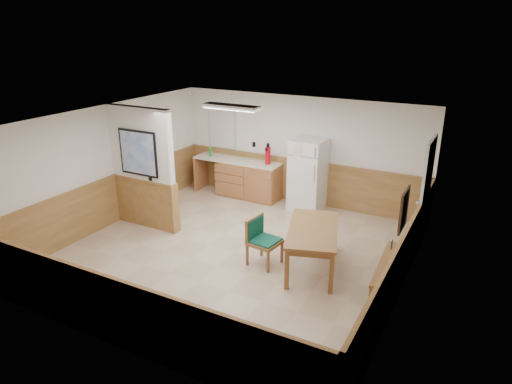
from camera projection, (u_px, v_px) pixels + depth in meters
The scene contains 20 objects.
ground at pixel (235, 252), 8.49m from camera, with size 6.00×6.00×0.00m, color #CCB092.
ceiling at pixel (232, 119), 7.62m from camera, with size 6.00×6.00×0.02m, color silver.
back_wall at pixel (300, 150), 10.53m from camera, with size 6.00×0.02×2.50m, color white.
right_wall at pixel (408, 222), 6.73m from camera, with size 0.02×6.00×2.50m, color white.
left_wall at pixel (108, 166), 9.38m from camera, with size 0.02×6.00×2.50m, color white.
wainscot_back at pixel (298, 181), 10.78m from camera, with size 6.00×0.04×1.00m, color #B67D48.
wainscot_right at pixel (401, 267), 7.00m from camera, with size 0.04×6.00×1.00m, color #B67D48.
wainscot_left at pixel (113, 200), 9.63m from camera, with size 0.04×6.00×1.00m, color #B67D48.
partition_wall at pixel (143, 169), 9.22m from camera, with size 1.50×0.20×2.50m.
kitchen_counter at pixel (248, 179), 11.08m from camera, with size 2.20×0.61×1.00m.
exterior_door at pixel (425, 194), 8.38m from camera, with size 0.07×1.02×2.15m.
kitchen_window at pixel (222, 129), 11.34m from camera, with size 0.80×0.04×1.00m.
wall_painting at pixel (404, 210), 6.39m from camera, with size 0.04×0.50×0.60m.
fluorescent_fixture at pixel (231, 107), 9.07m from camera, with size 1.20×0.30×0.09m.
refrigerator at pixel (308, 175), 10.22m from camera, with size 0.73×0.73×1.63m.
dining_table at pixel (313, 233), 7.74m from camera, with size 1.28×1.81×0.75m.
dining_bench at pixel (390, 269), 7.23m from camera, with size 0.43×1.61×0.45m.
dining_chair at pixel (260, 237), 7.98m from camera, with size 0.76×0.56×0.85m.
fire_extinguisher at pixel (268, 155), 10.63m from camera, with size 0.15×0.15×0.50m.
soap_bottle at pixel (210, 152), 11.31m from camera, with size 0.07×0.07×0.22m, color #198E32.
Camera 1 is at (3.92, -6.48, 4.01)m, focal length 32.00 mm.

